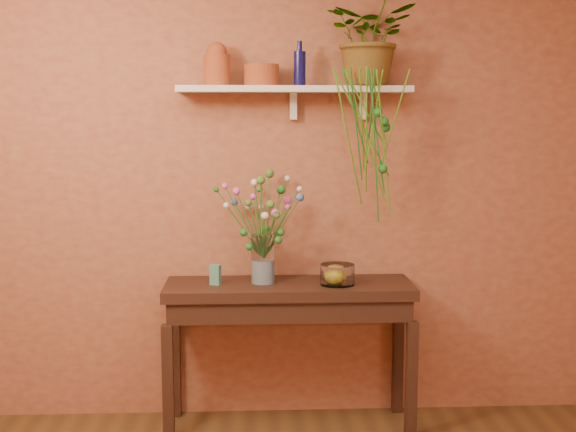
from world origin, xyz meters
name	(u,v)px	position (x,y,z in m)	size (l,w,h in m)	color
room	(311,249)	(0.00, 0.00, 1.35)	(4.04, 4.04, 2.70)	brown
sideboard	(289,304)	(0.02, 1.76, 0.72)	(1.39, 0.45, 0.84)	#382016
wall_shelf	(296,90)	(0.06, 1.87, 1.92)	(1.30, 0.24, 0.19)	white
terracotta_jug	(217,65)	(-0.38, 1.86, 2.05)	(0.16, 0.16, 0.24)	#9D461F
terracotta_pot	(262,75)	(-0.13, 1.87, 2.00)	(0.19, 0.19, 0.12)	#9D461F
blue_bottle	(300,68)	(0.08, 1.85, 2.04)	(0.07, 0.07, 0.24)	#0E0D41
spider_plant	(372,37)	(0.48, 1.84, 2.21)	(0.48, 0.42, 0.54)	#217222
plant_fronds	(375,130)	(0.48, 1.69, 1.70)	(0.42, 0.34, 0.83)	#217222
glass_vase	(263,262)	(-0.13, 1.77, 0.96)	(0.13, 0.13, 0.27)	white
bouquet	(264,207)	(-0.12, 1.77, 1.27)	(0.50, 0.37, 0.49)	#386B28
glass_bowl	(337,275)	(0.28, 1.71, 0.89)	(0.19, 0.19, 0.11)	white
lemon	(336,276)	(0.27, 1.71, 0.89)	(0.09, 0.09, 0.09)	#FFF22C
carton	(215,275)	(-0.40, 1.74, 0.90)	(0.06, 0.04, 0.11)	teal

